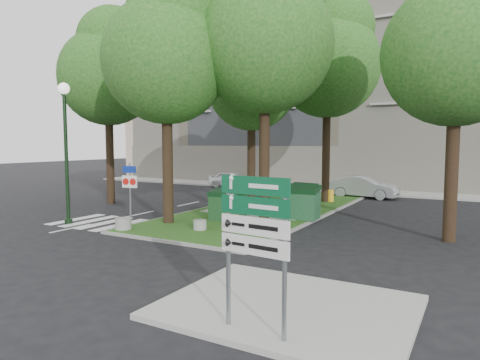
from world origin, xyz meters
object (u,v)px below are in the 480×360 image
Objects in this scene: tree_median_mid at (254,77)px; bollard_mid at (215,215)px; tree_street_right at (460,38)px; traffic_sign_pole at (130,183)px; dumpster_a at (255,191)px; car_white at (232,179)px; dumpster_c at (302,196)px; street_lamp at (66,136)px; directional_sign at (255,230)px; litter_bin at (330,196)px; tree_street_left at (110,67)px; bollard_left at (123,224)px; car_silver at (363,187)px; bollard_right at (200,225)px; tree_median_near_left at (169,48)px; dumpster_b at (228,205)px; tree_median_near_right at (268,31)px; tree_median_far at (330,55)px; dumpster_d at (301,202)px.

bollard_mid is at bearing -81.24° from tree_median_mid.
tree_street_right is 14.40m from traffic_sign_pole.
dumpster_a reaches higher than car_white.
dumpster_c is at bearing -3.77° from tree_median_mid.
directional_sign is (11.98, -5.66, -1.79)m from street_lamp.
tree_median_mid is 10.09m from street_lamp.
litter_bin is at bearing 42.33° from traffic_sign_pole.
bollard_mid is at bearing -13.75° from tree_street_left.
directional_sign is (7.71, -14.88, 1.22)m from dumpster_a.
car_silver is at bearing 69.61° from bollard_left.
bollard_right is at bearing -24.85° from traffic_sign_pole.
bollard_left is 16.08m from car_silver.
tree_median_mid is (0.50, 6.50, -0.34)m from tree_median_near_left.
traffic_sign_pole is (-3.98, -1.03, 1.30)m from bollard_mid.
dumpster_a reaches higher than bollard_right.
tree_street_left is 17.88× the size of bollard_left.
dumpster_b reaches higher than litter_bin.
tree_median_mid is at bearing 21.80° from tree_street_left.
tree_median_near_right reaches higher than directional_sign.
tree_street_right reaches higher than tree_median_mid.
street_lamp is (-5.98, -1.26, 3.45)m from bollard_right.
dumpster_b is 3.01× the size of bollard_right.
litter_bin is at bearing 72.04° from bollard_mid.
tree_median_near_right is 7.45× the size of dumpster_b.
street_lamp is at bearing -131.56° from traffic_sign_pole.
bollard_right is at bearing -91.06° from dumpster_b.
directional_sign is at bearing -61.84° from dumpster_c.
tree_median_far reaches higher than tree_street_left.
bollard_right is at bearing -99.92° from tree_median_far.
dumpster_c is at bearing 32.12° from traffic_sign_pole.
litter_bin is at bearing 41.75° from tree_median_mid.
tree_median_far reaches higher than bollard_mid.
dumpster_c is 8.52m from traffic_sign_pole.
tree_median_far is at bearing 69.21° from bollard_left.
tree_median_mid is 14.83× the size of litter_bin.
bollard_left is 2.97m from bollard_right.
dumpster_a reaches higher than bollard_mid.
tree_street_right is at bearing -2.82° from traffic_sign_pole.
dumpster_d is at bearing 12.08° from traffic_sign_pole.
tree_median_mid is 0.91× the size of tree_street_left.
tree_street_right reaches higher than litter_bin.
street_lamp is 1.42× the size of car_silver.
tree_median_near_right is at bearing -56.31° from tree_median_mid.
tree_median_near_left is at bearing -150.26° from tree_median_near_right.
directional_sign is at bearing -76.10° from tree_median_far.
litter_bin is (-0.53, 5.94, -0.38)m from dumpster_d.
car_white is at bearing 106.51° from bollard_left.
bollard_mid is 0.22× the size of directional_sign.
tree_median_far is 9.85m from tree_street_right.
tree_median_mid is 6.50× the size of dumpster_b.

